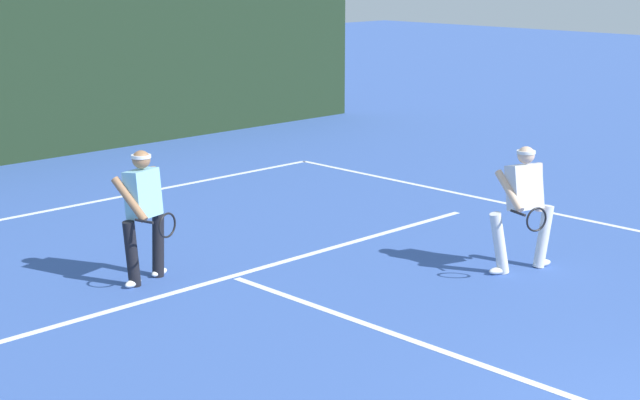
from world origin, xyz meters
TOP-DOWN VIEW (x-y plane):
  - court_line_baseline_far at (0.00, 10.97)m, footprint 10.90×0.10m
  - court_line_service at (0.00, 6.50)m, footprint 8.88×0.10m
  - court_line_centre at (0.00, 3.20)m, footprint 0.10×6.40m
  - player_near at (2.72, 4.18)m, footprint 1.05×0.87m
  - player_far at (-0.84, 7.07)m, footprint 0.74×0.89m

SIDE VIEW (x-z plane):
  - court_line_baseline_far at x=0.00m, z-range 0.00..0.01m
  - court_line_service at x=0.00m, z-range 0.00..0.01m
  - court_line_centre at x=0.00m, z-range 0.00..0.01m
  - player_near at x=2.72m, z-range 0.07..1.64m
  - player_far at x=-0.84m, z-range 0.08..1.68m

